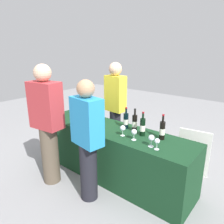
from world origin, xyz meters
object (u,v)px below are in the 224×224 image
(wine_glass_1, at_px, (123,129))
(wine_bottle_6, at_px, (162,130))
(wine_bottle_1, at_px, (87,111))
(wine_bottle_5, at_px, (143,127))
(server_pouring, at_px, (115,105))
(wine_glass_4, at_px, (157,142))
(wine_glass_0, at_px, (95,119))
(wine_bottle_2, at_px, (92,112))
(wine_bottle_4, at_px, (135,123))
(wine_bottle_0, at_px, (76,107))
(guest_1, at_px, (87,139))
(wine_bottle_3, at_px, (126,121))
(guest_0, at_px, (47,122))
(menu_board, at_px, (193,152))
(wine_glass_3, at_px, (151,138))
(wine_glass_2, at_px, (134,132))

(wine_glass_1, bearing_deg, wine_bottle_6, 26.91)
(wine_bottle_1, xyz_separation_m, wine_bottle_5, (1.11, -0.06, 0.00))
(wine_glass_1, bearing_deg, server_pouring, 134.33)
(wine_bottle_1, xyz_separation_m, wine_bottle_6, (1.36, -0.01, 0.00))
(wine_bottle_5, bearing_deg, wine_glass_4, -35.29)
(server_pouring, bearing_deg, wine_glass_0, 107.49)
(wine_bottle_2, relative_size, wine_bottle_4, 0.97)
(wine_bottle_6, bearing_deg, wine_glass_0, -169.60)
(wine_bottle_2, bearing_deg, wine_bottle_0, 173.65)
(wine_bottle_0, distance_m, guest_1, 1.28)
(wine_bottle_3, bearing_deg, server_pouring, 140.92)
(wine_glass_0, relative_size, guest_1, 0.10)
(wine_bottle_2, height_order, guest_0, guest_0)
(menu_board, bearing_deg, wine_bottle_0, -167.95)
(wine_bottle_4, height_order, wine_glass_0, wine_bottle_4)
(wine_bottle_6, relative_size, wine_glass_3, 2.23)
(wine_bottle_2, height_order, wine_bottle_3, wine_bottle_2)
(wine_bottle_1, distance_m, guest_0, 0.80)
(server_pouring, bearing_deg, wine_glass_1, 138.89)
(wine_bottle_6, bearing_deg, wine_glass_3, -89.90)
(wine_bottle_2, bearing_deg, server_pouring, 79.29)
(wine_bottle_5, bearing_deg, wine_glass_2, -92.04)
(wine_bottle_0, distance_m, wine_glass_2, 1.44)
(wine_bottle_6, bearing_deg, wine_glass_1, -153.09)
(wine_glass_0, distance_m, guest_1, 0.63)
(wine_bottle_0, relative_size, wine_glass_2, 2.14)
(wine_bottle_1, distance_m, wine_glass_2, 1.13)
(guest_1, bearing_deg, wine_glass_2, 59.54)
(wine_glass_2, bearing_deg, wine_bottle_1, 166.97)
(wine_bottle_1, height_order, wine_glass_4, wine_bottle_1)
(wine_glass_0, bearing_deg, wine_glass_4, -6.14)
(wine_glass_4, relative_size, server_pouring, 0.08)
(wine_bottle_1, distance_m, wine_bottle_2, 0.13)
(wine_bottle_1, distance_m, wine_glass_3, 1.39)
(wine_glass_3, bearing_deg, wine_bottle_0, 169.11)
(wine_bottle_2, bearing_deg, wine_glass_0, -36.54)
(wine_glass_2, height_order, guest_1, guest_1)
(menu_board, bearing_deg, wine_bottle_4, -138.92)
(wine_bottle_5, xyz_separation_m, guest_0, (-1.06, -0.73, 0.02))
(wine_glass_4, height_order, guest_0, guest_0)
(wine_bottle_2, relative_size, wine_bottle_3, 1.02)
(wine_glass_1, bearing_deg, wine_bottle_1, 165.34)
(wine_bottle_1, distance_m, menu_board, 1.79)
(wine_bottle_0, xyz_separation_m, wine_bottle_4, (1.25, -0.04, 0.01))
(wine_bottle_0, xyz_separation_m, wine_bottle_5, (1.42, -0.10, 0.01))
(wine_bottle_4, bearing_deg, wine_bottle_6, -1.08)
(wine_bottle_0, xyz_separation_m, wine_bottle_6, (1.67, -0.05, 0.01))
(wine_bottle_3, relative_size, wine_glass_1, 2.16)
(wine_glass_2, xyz_separation_m, wine_glass_4, (0.35, -0.05, -0.00))
(wine_glass_4, relative_size, guest_0, 0.08)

